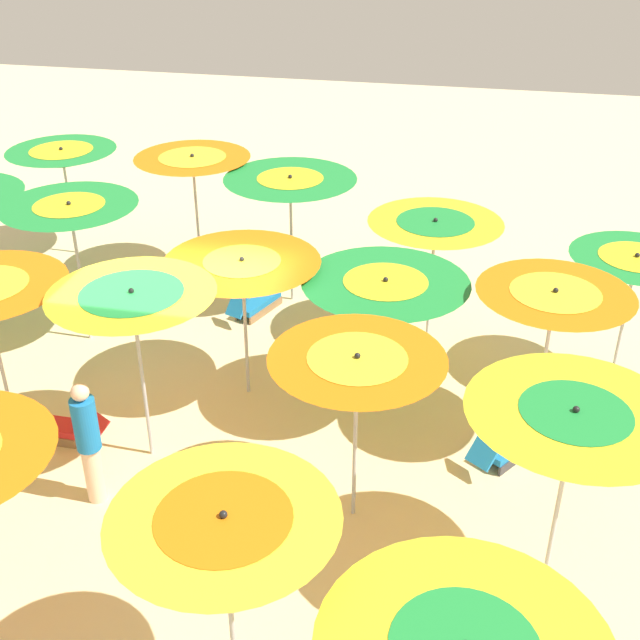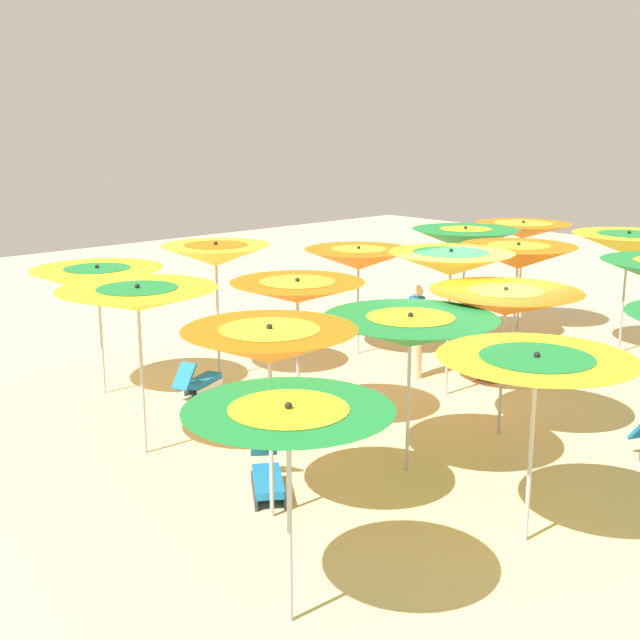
% 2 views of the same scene
% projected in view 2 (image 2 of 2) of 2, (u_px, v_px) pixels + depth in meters
% --- Properties ---
extents(ground, '(41.39, 41.39, 0.04)m').
position_uv_depth(ground, '(473.00, 412.00, 13.40)').
color(ground, beige).
extents(beach_umbrella_0, '(2.08, 2.08, 2.47)m').
position_uv_depth(beach_umbrella_0, '(523.00, 230.00, 18.18)').
color(beach_umbrella_0, '#B2B2B7').
rests_on(beach_umbrella_0, ground).
extents(beach_umbrella_1, '(2.22, 2.22, 2.47)m').
position_uv_depth(beach_umbrella_1, '(465.00, 239.00, 17.16)').
color(beach_umbrella_1, '#B2B2B7').
rests_on(beach_umbrella_1, ground).
extents(beach_umbrella_2, '(2.15, 2.15, 2.20)m').
position_uv_depth(beach_umbrella_2, '(359.00, 259.00, 16.28)').
color(beach_umbrella_2, '#B2B2B7').
rests_on(beach_umbrella_2, ground).
extents(beach_umbrella_3, '(1.94, 1.94, 2.52)m').
position_uv_depth(beach_umbrella_3, '(216.00, 255.00, 14.62)').
color(beach_umbrella_3, '#B2B2B7').
rests_on(beach_umbrella_3, ground).
extents(beach_umbrella_4, '(2.20, 2.20, 2.26)m').
position_uv_depth(beach_umbrella_4, '(98.00, 280.00, 13.82)').
color(beach_umbrella_4, '#B2B2B7').
rests_on(beach_umbrella_4, ground).
extents(beach_umbrella_5, '(2.20, 2.20, 2.50)m').
position_uv_depth(beach_umbrella_5, '(628.00, 244.00, 16.27)').
color(beach_umbrella_5, '#B2B2B7').
rests_on(beach_umbrella_5, ground).
extents(beach_umbrella_6, '(2.12, 2.12, 2.45)m').
position_uv_depth(beach_umbrella_6, '(518.00, 257.00, 15.05)').
color(beach_umbrella_6, '#B2B2B7').
rests_on(beach_umbrella_6, ground).
extents(beach_umbrella_7, '(2.08, 2.08, 2.54)m').
position_uv_depth(beach_umbrella_7, '(451.00, 263.00, 13.67)').
color(beach_umbrella_7, '#B2B2B7').
rests_on(beach_umbrella_7, ground).
extents(beach_umbrella_8, '(2.01, 2.01, 2.34)m').
position_uv_depth(beach_umbrella_8, '(297.00, 292.00, 12.20)').
color(beach_umbrella_8, '#B2B2B7').
rests_on(beach_umbrella_8, ground).
extents(beach_umbrella_9, '(2.18, 2.18, 2.45)m').
position_uv_depth(beach_umbrella_9, '(138.00, 299.00, 11.16)').
color(beach_umbrella_9, '#B2B2B7').
rests_on(beach_umbrella_9, ground).
extents(beach_umbrella_12, '(2.22, 2.22, 2.26)m').
position_uv_depth(beach_umbrella_12, '(505.00, 302.00, 11.94)').
color(beach_umbrella_12, '#B2B2B7').
rests_on(beach_umbrella_12, ground).
extents(beach_umbrella_13, '(2.30, 2.30, 2.18)m').
position_uv_depth(beach_umbrella_13, '(410.00, 331.00, 10.66)').
color(beach_umbrella_13, '#B2B2B7').
rests_on(beach_umbrella_13, ground).
extents(beach_umbrella_14, '(2.01, 2.01, 2.36)m').
position_uv_depth(beach_umbrella_14, '(270.00, 345.00, 9.31)').
color(beach_umbrella_14, '#B2B2B7').
rests_on(beach_umbrella_14, ground).
extents(beach_umbrella_18, '(2.14, 2.14, 2.20)m').
position_uv_depth(beach_umbrella_18, '(536.00, 372.00, 8.78)').
color(beach_umbrella_18, '#B2B2B7').
rests_on(beach_umbrella_18, ground).
extents(beach_umbrella_19, '(1.91, 1.91, 2.17)m').
position_uv_depth(beach_umbrella_19, '(289.00, 424.00, 7.29)').
color(beach_umbrella_19, '#B2B2B7').
rests_on(beach_umbrella_19, ground).
extents(lounger_0, '(1.18, 0.73, 0.63)m').
position_uv_depth(lounger_0, '(200.00, 381.00, 14.25)').
color(lounger_0, silver).
rests_on(lounger_0, ground).
extents(lounger_2, '(1.22, 0.38, 0.53)m').
position_uv_depth(lounger_2, '(496.00, 368.00, 15.03)').
color(lounger_2, olive).
rests_on(lounger_2, ground).
extents(lounger_3, '(1.00, 1.21, 0.56)m').
position_uv_depth(lounger_3, '(267.00, 477.00, 10.40)').
color(lounger_3, '#333338').
rests_on(lounger_3, ground).
extents(beachgoer_0, '(0.30, 0.30, 1.74)m').
position_uv_depth(beachgoer_0, '(416.00, 330.00, 14.91)').
color(beachgoer_0, beige).
rests_on(beachgoer_0, ground).
extents(beach_ball, '(0.32, 0.32, 0.32)m').
position_uv_depth(beach_ball, '(507.00, 342.00, 16.97)').
color(beach_ball, '#337FE5').
rests_on(beach_ball, ground).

